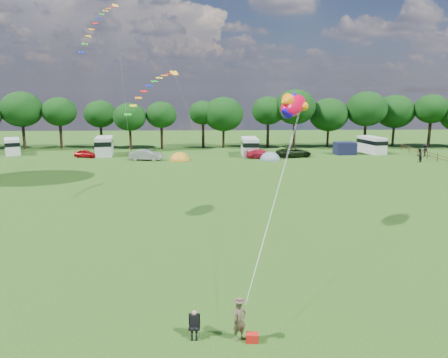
{
  "coord_description": "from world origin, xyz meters",
  "views": [
    {
      "loc": [
        -1.13,
        -21.96,
        10.12
      ],
      "look_at": [
        0.0,
        8.0,
        4.0
      ],
      "focal_mm": 35.0,
      "sensor_mm": 36.0,
      "label": 1
    }
  ],
  "objects_px": {
    "campervan_d": "(372,144)",
    "walker_b": "(425,150)",
    "camp_chair": "(194,321)",
    "walker_a": "(419,155)",
    "car_a": "(86,154)",
    "car_d": "(294,152)",
    "kite_flyer": "(240,321)",
    "campervan_a": "(12,146)",
    "car_c": "(262,154)",
    "tent_greyblue": "(270,160)",
    "campervan_b": "(104,145)",
    "car_b": "(146,155)",
    "campervan_c": "(250,146)",
    "tent_orange": "(180,160)",
    "fish_kite": "(292,106)"
  },
  "relations": [
    {
      "from": "car_c",
      "to": "walker_b",
      "type": "relative_size",
      "value": 2.35
    },
    {
      "from": "car_a",
      "to": "walker_b",
      "type": "height_order",
      "value": "walker_b"
    },
    {
      "from": "walker_b",
      "to": "car_a",
      "type": "bearing_deg",
      "value": -31.1
    },
    {
      "from": "campervan_b",
      "to": "fish_kite",
      "type": "bearing_deg",
      "value": -157.97
    },
    {
      "from": "car_a",
      "to": "car_c",
      "type": "height_order",
      "value": "car_c"
    },
    {
      "from": "campervan_c",
      "to": "kite_flyer",
      "type": "height_order",
      "value": "campervan_c"
    },
    {
      "from": "kite_flyer",
      "to": "camp_chair",
      "type": "distance_m",
      "value": 1.9
    },
    {
      "from": "tent_greyblue",
      "to": "fish_kite",
      "type": "bearing_deg",
      "value": -95.66
    },
    {
      "from": "campervan_b",
      "to": "tent_orange",
      "type": "relative_size",
      "value": 1.85
    },
    {
      "from": "car_c",
      "to": "camp_chair",
      "type": "height_order",
      "value": "car_c"
    },
    {
      "from": "campervan_d",
      "to": "walker_a",
      "type": "distance_m",
      "value": 10.15
    },
    {
      "from": "car_b",
      "to": "campervan_b",
      "type": "height_order",
      "value": "campervan_b"
    },
    {
      "from": "car_c",
      "to": "tent_greyblue",
      "type": "relative_size",
      "value": 1.37
    },
    {
      "from": "car_c",
      "to": "tent_greyblue",
      "type": "bearing_deg",
      "value": -137.17
    },
    {
      "from": "campervan_d",
      "to": "tent_orange",
      "type": "bearing_deg",
      "value": 88.97
    },
    {
      "from": "campervan_b",
      "to": "campervan_a",
      "type": "bearing_deg",
      "value": 75.03
    },
    {
      "from": "campervan_c",
      "to": "walker_b",
      "type": "distance_m",
      "value": 27.11
    },
    {
      "from": "car_a",
      "to": "car_c",
      "type": "xyz_separation_m",
      "value": [
        26.75,
        -1.81,
        0.09
      ]
    },
    {
      "from": "car_a",
      "to": "tent_orange",
      "type": "height_order",
      "value": "tent_orange"
    },
    {
      "from": "car_c",
      "to": "kite_flyer",
      "type": "distance_m",
      "value": 49.13
    },
    {
      "from": "car_a",
      "to": "car_d",
      "type": "relative_size",
      "value": 0.65
    },
    {
      "from": "tent_orange",
      "to": "kite_flyer",
      "type": "relative_size",
      "value": 1.97
    },
    {
      "from": "campervan_a",
      "to": "car_a",
      "type": "bearing_deg",
      "value": -131.89
    },
    {
      "from": "car_c",
      "to": "fish_kite",
      "type": "distance_m",
      "value": 34.53
    },
    {
      "from": "car_b",
      "to": "car_d",
      "type": "distance_m",
      "value": 22.47
    },
    {
      "from": "camp_chair",
      "to": "car_d",
      "type": "bearing_deg",
      "value": 77.03
    },
    {
      "from": "kite_flyer",
      "to": "fish_kite",
      "type": "relative_size",
      "value": 0.42
    },
    {
      "from": "car_c",
      "to": "walker_b",
      "type": "xyz_separation_m",
      "value": [
        25.51,
        0.94,
        0.29
      ]
    },
    {
      "from": "car_d",
      "to": "campervan_a",
      "type": "xyz_separation_m",
      "value": [
        -44.65,
        4.76,
        0.61
      ]
    },
    {
      "from": "campervan_d",
      "to": "camp_chair",
      "type": "height_order",
      "value": "campervan_d"
    },
    {
      "from": "car_b",
      "to": "campervan_c",
      "type": "height_order",
      "value": "campervan_c"
    },
    {
      "from": "campervan_d",
      "to": "campervan_a",
      "type": "bearing_deg",
      "value": 75.99
    },
    {
      "from": "campervan_d",
      "to": "kite_flyer",
      "type": "relative_size",
      "value": 3.39
    },
    {
      "from": "camp_chair",
      "to": "walker_a",
      "type": "bearing_deg",
      "value": 57.67
    },
    {
      "from": "car_d",
      "to": "tent_orange",
      "type": "bearing_deg",
      "value": 83.9
    },
    {
      "from": "campervan_d",
      "to": "walker_b",
      "type": "xyz_separation_m",
      "value": [
        6.78,
        -4.19,
        -0.44
      ]
    },
    {
      "from": "car_c",
      "to": "car_d",
      "type": "height_order",
      "value": "car_d"
    },
    {
      "from": "car_a",
      "to": "car_c",
      "type": "bearing_deg",
      "value": -75.55
    },
    {
      "from": "campervan_a",
      "to": "walker_a",
      "type": "distance_m",
      "value": 62.41
    },
    {
      "from": "car_a",
      "to": "walker_a",
      "type": "bearing_deg",
      "value": -78.97
    },
    {
      "from": "car_a",
      "to": "kite_flyer",
      "type": "bearing_deg",
      "value": -140.17
    },
    {
      "from": "car_b",
      "to": "tent_greyblue",
      "type": "xyz_separation_m",
      "value": [
        18.28,
        -0.19,
        -0.76
      ]
    },
    {
      "from": "campervan_a",
      "to": "walker_b",
      "type": "bearing_deg",
      "value": -118.5
    },
    {
      "from": "car_d",
      "to": "campervan_d",
      "type": "xyz_separation_m",
      "value": [
        13.56,
        4.01,
        0.67
      ]
    },
    {
      "from": "car_d",
      "to": "kite_flyer",
      "type": "distance_m",
      "value": 51.21
    },
    {
      "from": "campervan_c",
      "to": "car_a",
      "type": "bearing_deg",
      "value": 93.03
    },
    {
      "from": "fish_kite",
      "to": "walker_b",
      "type": "xyz_separation_m",
      "value": [
        27.57,
        34.38,
        -8.04
      ]
    },
    {
      "from": "car_d",
      "to": "fish_kite",
      "type": "xyz_separation_m",
      "value": [
        -7.24,
        -34.57,
        8.28
      ]
    },
    {
      "from": "campervan_c",
      "to": "tent_orange",
      "type": "distance_m",
      "value": 11.71
    },
    {
      "from": "campervan_a",
      "to": "camp_chair",
      "type": "distance_m",
      "value": 62.29
    }
  ]
}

